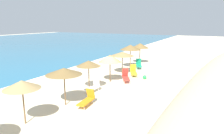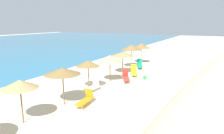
# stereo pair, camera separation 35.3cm
# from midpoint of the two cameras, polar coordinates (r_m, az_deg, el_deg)

# --- Properties ---
(ground_plane) EXTENTS (160.00, 160.00, 0.00)m
(ground_plane) POSITION_cam_midpoint_polar(r_m,az_deg,el_deg) (18.91, -0.59, -5.13)
(ground_plane) COLOR beige
(dune_ridge) EXTENTS (39.70, 7.96, 2.07)m
(dune_ridge) POSITION_cam_midpoint_polar(r_m,az_deg,el_deg) (18.74, 28.47, -3.51)
(dune_ridge) COLOR beige
(dune_ridge) RESTS_ON ground_plane
(beach_umbrella_1) EXTENTS (2.02, 2.02, 2.56)m
(beach_umbrella_1) POSITION_cam_midpoint_polar(r_m,az_deg,el_deg) (12.39, -23.47, -4.41)
(beach_umbrella_1) COLOR brown
(beach_umbrella_1) RESTS_ON ground_plane
(beach_umbrella_2) EXTENTS (2.47, 2.47, 2.65)m
(beach_umbrella_2) POSITION_cam_midpoint_polar(r_m,az_deg,el_deg) (14.29, -12.87, -1.13)
(beach_umbrella_2) COLOR brown
(beach_umbrella_2) RESTS_ON ground_plane
(beach_umbrella_3) EXTENTS (2.07, 2.07, 2.54)m
(beach_umbrella_3) POSITION_cam_midpoint_polar(r_m,az_deg,el_deg) (17.35, -6.07, 1.01)
(beach_umbrella_3) COLOR brown
(beach_umbrella_3) RESTS_ON ground_plane
(beach_umbrella_4) EXTENTS (2.19, 2.19, 2.64)m
(beach_umbrella_4) POSITION_cam_midpoint_polar(r_m,az_deg,el_deg) (19.56, -0.04, 2.37)
(beach_umbrella_4) COLOR brown
(beach_umbrella_4) RESTS_ON ground_plane
(beach_umbrella_5) EXTENTS (2.60, 2.60, 2.48)m
(beach_umbrella_5) POSITION_cam_midpoint_polar(r_m,az_deg,el_deg) (22.85, 3.47, 3.65)
(beach_umbrella_5) COLOR brown
(beach_umbrella_5) RESTS_ON ground_plane
(beach_umbrella_6) EXTENTS (2.59, 2.59, 2.94)m
(beach_umbrella_6) POSITION_cam_midpoint_polar(r_m,az_deg,el_deg) (25.77, 5.78, 5.43)
(beach_umbrella_6) COLOR brown
(beach_umbrella_6) RESTS_ON ground_plane
(beach_umbrella_7) EXTENTS (2.43, 2.43, 2.85)m
(beach_umbrella_7) POSITION_cam_midpoint_polar(r_m,az_deg,el_deg) (28.87, 8.49, 5.86)
(beach_umbrella_7) COLOR brown
(beach_umbrella_7) RESTS_ON ground_plane
(lounge_chair_0) EXTENTS (1.78, 1.26, 1.16)m
(lounge_chair_0) POSITION_cam_midpoint_polar(r_m,az_deg,el_deg) (25.98, 8.06, 0.66)
(lounge_chair_0) COLOR #199972
(lounge_chair_0) RESTS_ON ground_plane
(lounge_chair_1) EXTENTS (1.76, 1.31, 1.16)m
(lounge_chair_1) POSITION_cam_midpoint_polar(r_m,az_deg,el_deg) (22.35, 6.57, -1.27)
(lounge_chair_1) COLOR yellow
(lounge_chair_1) RESTS_ON ground_plane
(lounge_chair_2) EXTENTS (1.74, 0.77, 1.06)m
(lounge_chair_2) POSITION_cam_midpoint_polar(r_m,az_deg,el_deg) (14.53, -6.64, -8.86)
(lounge_chair_2) COLOR orange
(lounge_chair_2) RESTS_ON ground_plane
(lounge_chair_3) EXTENTS (1.38, 0.82, 1.09)m
(lounge_chair_3) POSITION_cam_midpoint_polar(r_m,az_deg,el_deg) (17.26, -4.78, -5.31)
(lounge_chair_3) COLOR white
(lounge_chair_3) RESTS_ON ground_plane
(lounge_chair_4) EXTENTS (1.78, 1.38, 1.21)m
(lounge_chair_4) POSITION_cam_midpoint_polar(r_m,az_deg,el_deg) (20.06, 4.35, -2.66)
(lounge_chair_4) COLOR red
(lounge_chair_4) RESTS_ON ground_plane
(beach_ball) EXTENTS (0.40, 0.40, 0.40)m
(beach_ball) POSITION_cam_midpoint_polar(r_m,az_deg,el_deg) (21.16, 9.56, -2.85)
(beach_ball) COLOR green
(beach_ball) RESTS_ON ground_plane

